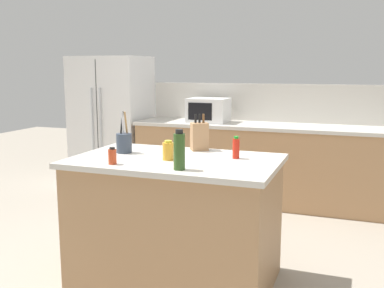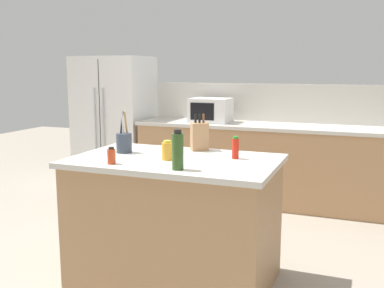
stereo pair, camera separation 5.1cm
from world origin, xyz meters
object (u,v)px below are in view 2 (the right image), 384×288
at_px(knife_block, 199,136).
at_px(utensil_crock, 124,142).
at_px(spice_jar_paprika, 111,156).
at_px(microwave, 211,110).
at_px(honey_jar, 167,151).
at_px(hot_sauce_bottle, 235,148).
at_px(olive_oil_bottle, 178,151).
at_px(refrigerator, 115,122).

bearing_deg(knife_block, utensil_crock, 177.82).
bearing_deg(spice_jar_paprika, microwave, 93.32).
distance_m(spice_jar_paprika, honey_jar, 0.40).
bearing_deg(hot_sauce_bottle, olive_oil_bottle, -117.54).
distance_m(spice_jar_paprika, hot_sauce_bottle, 0.88).
xyz_separation_m(microwave, hot_sauce_bottle, (0.89, -2.05, -0.07)).
bearing_deg(utensil_crock, honey_jar, -17.61).
bearing_deg(utensil_crock, spice_jar_paprika, -72.05).
bearing_deg(utensil_crock, hot_sauce_bottle, 5.39).
height_order(refrigerator, spice_jar_paprika, refrigerator).
height_order(knife_block, utensil_crock, utensil_crock).
bearing_deg(olive_oil_bottle, knife_block, 98.90).
height_order(spice_jar_paprika, hot_sauce_bottle, hot_sauce_bottle).
bearing_deg(knife_block, olive_oil_bottle, -114.06).
xyz_separation_m(utensil_crock, hot_sauce_bottle, (0.87, 0.08, -0.01)).
bearing_deg(refrigerator, spice_jar_paprika, -59.59).
xyz_separation_m(microwave, olive_oil_bottle, (0.64, -2.53, -0.02)).
bearing_deg(honey_jar, knife_block, 79.63).
bearing_deg(microwave, honey_jar, -78.84).
xyz_separation_m(honey_jar, olive_oil_bottle, (0.19, -0.26, 0.06)).
distance_m(refrigerator, spice_jar_paprika, 3.00).
distance_m(utensil_crock, spice_jar_paprika, 0.42).
relative_size(refrigerator, microwave, 3.69).
xyz_separation_m(knife_block, hot_sauce_bottle, (0.36, -0.22, -0.04)).
bearing_deg(microwave, hot_sauce_bottle, -66.60).
distance_m(knife_block, honey_jar, 0.45).
height_order(refrigerator, hot_sauce_bottle, refrigerator).
height_order(honey_jar, olive_oil_bottle, olive_oil_bottle).
distance_m(honey_jar, olive_oil_bottle, 0.33).
distance_m(utensil_crock, hot_sauce_bottle, 0.87).
bearing_deg(knife_block, hot_sauce_bottle, -64.69).
bearing_deg(microwave, olive_oil_bottle, -75.84).
relative_size(refrigerator, honey_jar, 12.34).
bearing_deg(knife_block, honey_jar, -133.33).
xyz_separation_m(knife_block, honey_jar, (-0.08, -0.44, -0.05)).
distance_m(honey_jar, hot_sauce_bottle, 0.49).
bearing_deg(honey_jar, refrigerator, 128.07).
xyz_separation_m(refrigerator, olive_oil_bottle, (2.01, -2.58, 0.19)).
bearing_deg(hot_sauce_bottle, microwave, 113.40).
distance_m(microwave, olive_oil_bottle, 2.61).
xyz_separation_m(refrigerator, hot_sauce_bottle, (2.26, -2.10, 0.15)).
bearing_deg(refrigerator, knife_block, -44.72).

